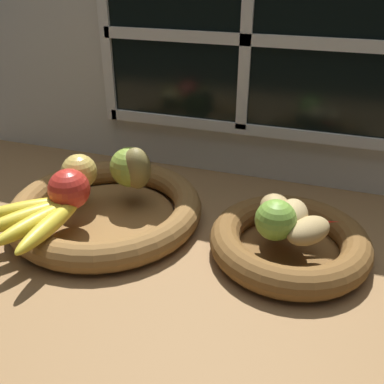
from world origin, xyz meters
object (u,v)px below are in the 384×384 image
(potato_large, at_px, (293,216))
(potato_small, at_px, (308,231))
(chili_pepper, at_px, (298,222))
(pear_brown, at_px, (137,168))
(apple_golden_left, at_px, (79,172))
(potato_oblong, at_px, (275,207))
(apple_red_front, at_px, (69,189))
(banana_bunch_front, at_px, (39,216))
(lime_near, at_px, (276,220))
(fruit_bowl_left, at_px, (106,209))
(fruit_bowl_right, at_px, (289,242))
(apple_green_back, at_px, (130,167))

(potato_large, distance_m, potato_small, 0.04)
(potato_large, bearing_deg, chili_pepper, 44.27)
(pear_brown, distance_m, potato_large, 0.31)
(pear_brown, distance_m, potato_small, 0.35)
(apple_golden_left, relative_size, potato_oblong, 1.01)
(apple_red_front, relative_size, banana_bunch_front, 0.39)
(potato_small, bearing_deg, lime_near, -173.33)
(lime_near, bearing_deg, pear_brown, 163.02)
(potato_oblong, bearing_deg, fruit_bowl_left, -175.49)
(potato_small, bearing_deg, chili_pepper, 116.30)
(lime_near, bearing_deg, apple_red_front, -176.58)
(potato_oblong, bearing_deg, chili_pepper, -20.29)
(lime_near, bearing_deg, banana_bunch_front, -167.39)
(fruit_bowl_right, bearing_deg, apple_golden_left, 177.60)
(potato_oblong, relative_size, lime_near, 1.02)
(banana_bunch_front, height_order, lime_near, lime_near)
(fruit_bowl_right, height_order, pear_brown, pear_brown)
(fruit_bowl_left, bearing_deg, apple_red_front, -122.97)
(pear_brown, height_order, chili_pepper, pear_brown)
(fruit_bowl_right, xyz_separation_m, apple_golden_left, (-0.42, 0.02, 0.06))
(fruit_bowl_left, xyz_separation_m, apple_red_front, (-0.04, -0.06, 0.07))
(fruit_bowl_right, bearing_deg, apple_red_front, -171.70)
(apple_green_back, relative_size, potato_small, 0.95)
(potato_small, bearing_deg, potato_oblong, 138.58)
(fruit_bowl_left, distance_m, apple_red_front, 0.09)
(apple_golden_left, distance_m, chili_pepper, 0.43)
(apple_golden_left, bearing_deg, apple_green_back, 24.63)
(apple_green_back, distance_m, chili_pepper, 0.34)
(fruit_bowl_right, xyz_separation_m, potato_large, (-0.00, -0.00, 0.05))
(fruit_bowl_right, xyz_separation_m, chili_pepper, (0.01, 0.01, 0.04))
(fruit_bowl_left, distance_m, lime_near, 0.34)
(potato_oblong, distance_m, lime_near, 0.06)
(potato_small, distance_m, lime_near, 0.05)
(apple_green_back, xyz_separation_m, apple_red_front, (-0.06, -0.12, -0.00))
(potato_large, relative_size, potato_oblong, 1.08)
(apple_red_front, bearing_deg, banana_bunch_front, -108.51)
(apple_red_front, distance_m, lime_near, 0.37)
(fruit_bowl_right, height_order, chili_pepper, chili_pepper)
(apple_red_front, relative_size, pear_brown, 0.89)
(pear_brown, bearing_deg, potato_large, -9.57)
(fruit_bowl_left, xyz_separation_m, potato_small, (0.38, -0.03, 0.05))
(apple_golden_left, height_order, pear_brown, pear_brown)
(apple_green_back, distance_m, banana_bunch_front, 0.20)
(apple_red_front, xyz_separation_m, potato_oblong, (0.36, 0.08, -0.02))
(pear_brown, distance_m, lime_near, 0.30)
(chili_pepper, bearing_deg, potato_small, -81.59)
(apple_green_back, distance_m, apple_red_front, 0.13)
(apple_red_front, height_order, potato_oblong, apple_red_front)
(apple_green_back, distance_m, potato_small, 0.37)
(pear_brown, relative_size, potato_oblong, 1.23)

